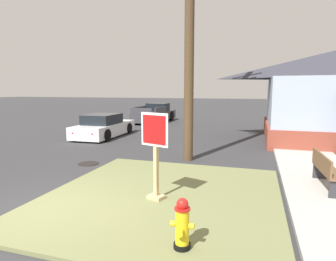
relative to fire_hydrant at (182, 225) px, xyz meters
The scene contains 10 objects.
ground_plane 3.33m from the fire_hydrant, 169.06° to the left, with size 160.00×160.00×0.00m, color #333335.
grass_corner_patch 2.42m from the fire_hydrant, 115.68° to the left, with size 5.43×5.89×0.08m, color olive.
sidewalk_strip 6.84m from the fire_hydrant, 65.02° to the left, with size 2.20×16.17×0.12m, color #B2AFA8.
fire_hydrant is the anchor object (origin of this frame).
stop_sign 2.21m from the fire_hydrant, 120.93° to the left, with size 0.71×0.38×1.99m.
manhole_cover 6.30m from the fire_hydrant, 135.82° to the left, with size 0.70×0.70×0.02m, color black.
parked_sedan_white 12.05m from the fire_hydrant, 125.45° to the left, with size 1.98×4.47×1.25m.
pickup_truck_charcoal 18.67m from the fire_hydrant, 111.17° to the left, with size 2.16×5.17×1.48m.
street_bench 4.67m from the fire_hydrant, 53.57° to the left, with size 0.49×1.73×0.85m.
utility_pole 7.59m from the fire_hydrant, 102.36° to the left, with size 1.49×0.34×9.73m.
Camera 1 is at (4.28, -4.73, 2.57)m, focal length 30.64 mm.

